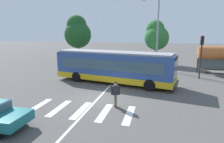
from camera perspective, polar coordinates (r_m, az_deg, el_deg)
The scene contains 14 objects.
ground_plane at distance 14.67m, azimuth -3.33°, elevation -7.90°, with size 160.00×160.00×0.00m, color #514F4C.
city_transit_bus at distance 18.74m, azimuth 0.43°, elevation 1.40°, with size 12.01×4.90×3.06m.
pedestrian_crossing_street at distance 12.79m, azimuth 1.03°, elevation -6.25°, with size 0.56×0.42×1.72m.
parked_car_champagne at distance 28.68m, azimuth -5.89°, elevation 3.18°, with size 2.00×4.57×1.35m.
parked_car_teal at distance 27.66m, azimuth -0.74°, elevation 2.93°, with size 1.97×4.55×1.35m.
parked_car_blue at distance 26.96m, azimuth 4.76°, elevation 2.67°, with size 1.93×4.53×1.35m.
parked_car_white at distance 27.01m, azimuth 10.44°, elevation 2.54°, with size 1.94×4.53×1.35m.
traffic_light_far_corner at distance 22.27m, azimuth 24.70°, elevation 5.68°, with size 0.33×0.32×4.49m.
bus_stop_shelter at distance 26.05m, azimuth 28.29°, elevation 4.71°, with size 4.13×1.54×3.25m.
twin_arm_street_lamp at distance 26.22m, azimuth 13.27°, elevation 12.79°, with size 4.50×0.32×9.14m.
background_tree_left at distance 34.75m, azimuth -10.07°, elevation 11.31°, with size 4.58×4.58×7.74m.
background_tree_right at distance 30.96m, azimuth 12.81°, elevation 10.27°, with size 3.71×3.71×6.69m.
crosswalk_painted_stripes at distance 12.72m, azimuth -9.00°, elevation -11.11°, with size 6.58×2.82×0.01m.
lane_center_line at distance 16.54m, azimuth -1.95°, elevation -5.62°, with size 0.16×24.00×0.01m, color silver.
Camera 1 is at (4.05, -13.24, 4.85)m, focal length 31.24 mm.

